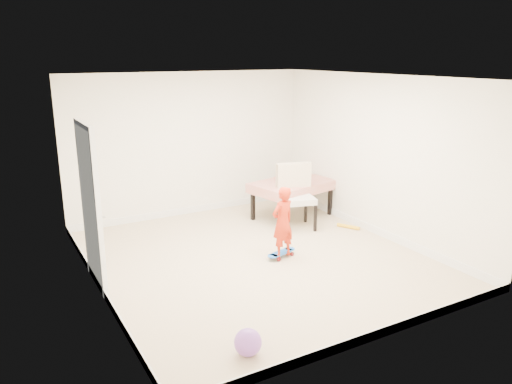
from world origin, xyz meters
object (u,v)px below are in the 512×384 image
dining_table (292,199)px  child (283,224)px  dining_chair (297,197)px  balloon (248,342)px  skateboard (281,254)px

dining_table → child: size_ratio=1.37×
dining_table → dining_chair: size_ratio=1.32×
child → dining_chair: bearing=-145.1°
child → balloon: (-1.60, -1.89, -0.39)m
dining_table → child: 1.95m
dining_table → balloon: bearing=-141.7°
dining_chair → skateboard: bearing=-118.1°
skateboard → balloon: 2.52m
dining_chair → skateboard: dining_chair is taller
child → dining_table: bearing=-140.0°
dining_chair → balloon: (-2.53, -2.90, -0.41)m
skateboard → dining_chair: bearing=30.8°
skateboard → child: 0.49m
dining_chair → child: 1.38m
dining_chair → child: bearing=-117.2°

